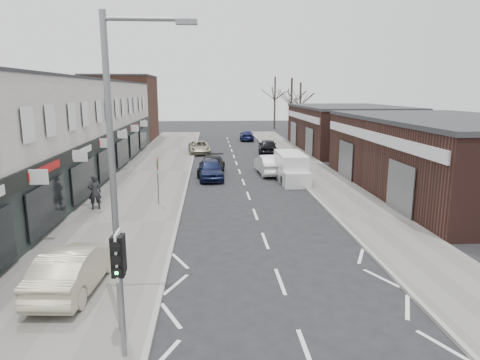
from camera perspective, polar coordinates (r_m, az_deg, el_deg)
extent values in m
plane|color=black|center=(13.14, 6.85, -16.97)|extent=(160.00, 160.00, 0.00)
cube|color=slate|center=(34.16, -11.45, 1.07)|extent=(5.50, 64.00, 0.12)
cube|color=slate|center=(34.81, 9.41, 1.35)|extent=(3.50, 64.00, 0.12)
cube|color=silver|center=(32.88, -24.07, 6.01)|extent=(8.00, 41.00, 7.10)
cube|color=#4E2F21|center=(57.44, -15.47, 9.13)|extent=(8.00, 10.00, 8.00)
cube|color=#3B1F1A|center=(29.58, 26.07, 2.75)|extent=(10.00, 18.00, 4.50)
cube|color=#3B1F1A|center=(47.82, 14.11, 6.63)|extent=(10.00, 16.00, 4.50)
cylinder|color=slate|center=(10.62, -15.55, -14.86)|extent=(0.12, 0.12, 3.00)
cube|color=silver|center=(10.20, -15.88, -9.57)|extent=(0.05, 0.55, 1.10)
cube|color=black|center=(10.09, -16.01, -9.82)|extent=(0.28, 0.22, 0.95)
sphere|color=#0CE533|center=(10.09, -16.06, -11.65)|extent=(0.18, 0.18, 0.18)
cube|color=black|center=(10.31, -15.74, -9.33)|extent=(0.26, 0.20, 0.90)
cylinder|color=slate|center=(10.98, -16.58, -0.18)|extent=(0.16, 0.16, 8.00)
cylinder|color=slate|center=(10.72, -12.85, 20.18)|extent=(1.80, 0.10, 0.10)
cube|color=slate|center=(10.61, -7.14, 20.19)|extent=(0.50, 0.22, 0.12)
cylinder|color=slate|center=(23.98, -10.89, -0.26)|extent=(0.07, 0.07, 2.50)
cube|color=white|center=(23.86, -10.83, 1.15)|extent=(0.04, 0.45, 0.25)
cube|color=silver|center=(30.69, 6.74, 1.78)|extent=(1.80, 4.33, 1.97)
cube|color=silver|center=(28.34, 7.66, -0.06)|extent=(1.74, 0.76, 1.04)
cylinder|color=black|center=(29.21, 5.71, -0.03)|extent=(0.21, 0.66, 0.66)
cylinder|color=black|center=(29.53, 8.78, 0.02)|extent=(0.21, 0.66, 0.66)
cylinder|color=black|center=(32.14, 4.81, 1.08)|extent=(0.21, 0.66, 0.66)
cylinder|color=black|center=(32.42, 7.61, 1.11)|extent=(0.21, 0.66, 0.66)
imported|color=#B3AD8F|center=(14.73, -21.29, -10.85)|extent=(1.83, 4.44, 1.43)
imported|color=black|center=(23.85, -18.80, -1.54)|extent=(0.80, 0.68, 1.86)
imported|color=#131A3C|center=(30.95, -3.94, 1.43)|extent=(1.96, 4.36, 1.46)
imported|color=black|center=(32.86, -3.80, 1.94)|extent=(2.28, 4.78, 1.35)
imported|color=#9E987E|center=(43.79, -5.45, 4.35)|extent=(2.47, 4.70, 1.26)
imported|color=silver|center=(32.83, 3.91, 2.08)|extent=(1.88, 4.68, 1.51)
imported|color=black|center=(43.24, 3.73, 4.47)|extent=(2.26, 4.70, 1.55)
imported|color=#151A44|center=(55.24, 0.91, 5.94)|extent=(1.91, 4.34, 1.24)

